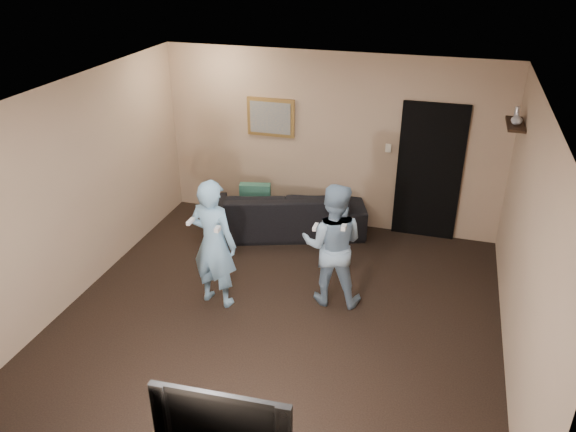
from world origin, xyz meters
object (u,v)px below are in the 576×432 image
(television, at_px, (226,415))
(wii_player_right, at_px, (333,245))
(wii_player_left, at_px, (214,244))
(sofa, at_px, (286,211))

(television, relative_size, wii_player_right, 0.70)
(television, xyz_separation_m, wii_player_right, (0.21, 2.78, -0.01))
(television, relative_size, wii_player_left, 0.67)
(wii_player_left, relative_size, wii_player_right, 1.05)
(sofa, xyz_separation_m, television, (0.82, -4.33, 0.44))
(sofa, relative_size, television, 2.16)
(wii_player_left, bearing_deg, sofa, 81.81)
(sofa, relative_size, wii_player_right, 1.51)
(sofa, height_order, television, television)
(wii_player_right, bearing_deg, television, -94.41)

